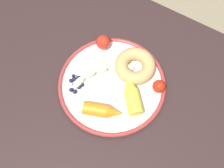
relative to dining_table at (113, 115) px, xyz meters
name	(u,v)px	position (x,y,z in m)	size (l,w,h in m)	color
ground_plane	(112,154)	(0.00, 0.00, -0.63)	(6.00, 6.00, 0.00)	#88795C
dining_table	(113,115)	(0.00, 0.00, 0.00)	(1.23, 0.74, 0.71)	#2F1F1E
plate	(112,84)	(-0.03, 0.05, 0.10)	(0.30, 0.30, 0.02)	white
banana	(102,70)	(-0.07, 0.06, 0.11)	(0.13, 0.14, 0.03)	#F8E6B3
carrot_orange	(103,111)	(-0.01, -0.04, 0.12)	(0.11, 0.07, 0.04)	orange
carrot_yellow	(132,95)	(0.04, 0.04, 0.12)	(0.10, 0.11, 0.04)	yellow
donut	(135,66)	(0.00, 0.12, 0.12)	(0.11, 0.11, 0.04)	tan
blueberry_pile	(76,84)	(-0.11, -0.01, 0.11)	(0.04, 0.05, 0.02)	#191638
tomato_near	(103,42)	(-0.12, 0.14, 0.12)	(0.04, 0.04, 0.04)	red
tomato_mid	(159,86)	(0.09, 0.10, 0.12)	(0.04, 0.04, 0.04)	red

